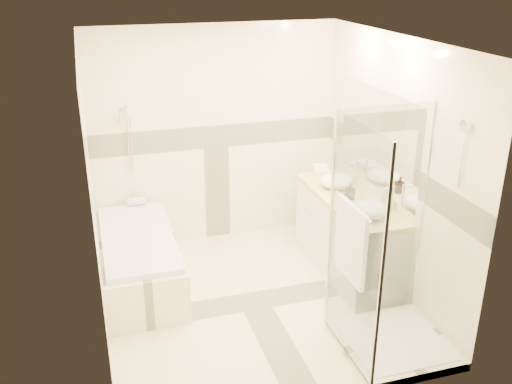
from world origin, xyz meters
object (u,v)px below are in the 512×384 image
object	(u,v)px
vessel_sink_far	(370,209)
amenity_bottle_b	(350,192)
shower_enclosure	(381,295)
amenity_bottle_a	(350,191)
vanity	(347,234)
vessel_sink_near	(336,181)
bathtub	(139,257)

from	to	relation	value
vessel_sink_far	amenity_bottle_b	distance (m)	0.44
shower_enclosure	amenity_bottle_a	distance (m)	1.34
vanity	vessel_sink_near	xyz separation A→B (m)	(-0.02, 0.30, 0.49)
bathtub	vanity	bearing A→B (deg)	-9.25
vanity	amenity_bottle_a	bearing A→B (deg)	-120.35
bathtub	vessel_sink_far	world-z (taller)	vessel_sink_far
vanity	amenity_bottle_b	distance (m)	0.50
bathtub	amenity_bottle_a	xyz separation A→B (m)	(2.13, -0.38, 0.63)
vessel_sink_far	amenity_bottle_a	xyz separation A→B (m)	(0.00, 0.44, 0.02)
vessel_sink_far	amenity_bottle_a	distance (m)	0.44
bathtub	shower_enclosure	bearing A→B (deg)	-41.10
vessel_sink_far	vessel_sink_near	bearing A→B (deg)	90.00
bathtub	vessel_sink_near	bearing A→B (deg)	-1.33
vessel_sink_far	amenity_bottle_b	bearing A→B (deg)	90.00
vanity	amenity_bottle_a	world-z (taller)	amenity_bottle_a
shower_enclosure	vessel_sink_near	xyz separation A→B (m)	(0.27, 1.57, 0.42)
vanity	amenity_bottle_a	distance (m)	0.51
shower_enclosure	vessel_sink_far	world-z (taller)	shower_enclosure
bathtub	vessel_sink_far	xyz separation A→B (m)	(2.13, -0.82, 0.61)
bathtub	vessel_sink_far	size ratio (longest dim) A/B	4.77
amenity_bottle_b	vanity	bearing A→B (deg)	56.97
vessel_sink_near	vessel_sink_far	size ratio (longest dim) A/B	0.99
shower_enclosure	vessel_sink_near	world-z (taller)	shower_enclosure
shower_enclosure	vessel_sink_near	bearing A→B (deg)	80.15
vanity	vessel_sink_far	size ratio (longest dim) A/B	4.54
vessel_sink_near	amenity_bottle_b	bearing A→B (deg)	-90.00
bathtub	vessel_sink_near	size ratio (longest dim) A/B	4.80
vanity	vessel_sink_far	distance (m)	0.68
vessel_sink_far	amenity_bottle_a	world-z (taller)	amenity_bottle_a
amenity_bottle_b	vessel_sink_far	bearing A→B (deg)	-90.00
vanity	vessel_sink_near	distance (m)	0.58
amenity_bottle_a	amenity_bottle_b	world-z (taller)	amenity_bottle_a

